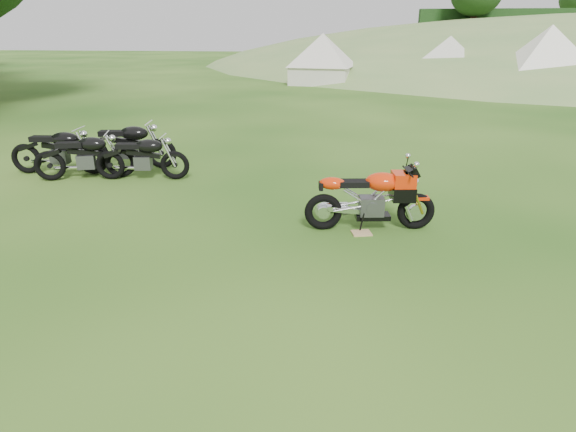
% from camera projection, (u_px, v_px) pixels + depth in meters
% --- Properties ---
extents(ground, '(120.00, 120.00, 0.00)m').
position_uv_depth(ground, '(301.00, 267.00, 5.83)').
color(ground, '#15420E').
rests_on(ground, ground).
extents(sport_motorcycle, '(1.81, 0.70, 1.06)m').
position_uv_depth(sport_motorcycle, '(371.00, 194.00, 6.76)').
color(sport_motorcycle, red).
rests_on(sport_motorcycle, ground).
extents(plywood_board, '(0.31, 0.27, 0.02)m').
position_uv_depth(plywood_board, '(361.00, 233.00, 6.78)').
color(plywood_board, tan).
rests_on(plywood_board, ground).
extents(vintage_moto_a, '(1.83, 0.93, 0.94)m').
position_uv_depth(vintage_moto_a, '(84.00, 155.00, 9.10)').
color(vintage_moto_a, black).
rests_on(vintage_moto_a, ground).
extents(vintage_moto_b, '(1.98, 0.73, 1.02)m').
position_uv_depth(vintage_moto_b, '(126.00, 144.00, 9.79)').
color(vintage_moto_b, black).
rests_on(vintage_moto_b, ground).
extents(vintage_moto_c, '(1.76, 0.61, 0.91)m').
position_uv_depth(vintage_moto_c, '(142.00, 156.00, 9.08)').
color(vintage_moto_c, black).
rests_on(vintage_moto_c, ground).
extents(vintage_moto_d, '(1.89, 0.58, 0.98)m').
position_uv_depth(vintage_moto_d, '(58.00, 150.00, 9.42)').
color(vintage_moto_d, black).
rests_on(vintage_moto_d, ground).
extents(tent_left, '(3.37, 3.37, 2.56)m').
position_uv_depth(tent_left, '(323.00, 58.00, 24.99)').
color(tent_left, beige).
rests_on(tent_left, ground).
extents(tent_mid, '(3.76, 3.76, 2.49)m').
position_uv_depth(tent_mid, '(448.00, 60.00, 24.70)').
color(tent_mid, beige).
rests_on(tent_mid, ground).
extents(tent_right, '(3.22, 3.22, 2.79)m').
position_uv_depth(tent_right, '(547.00, 60.00, 21.86)').
color(tent_right, white).
rests_on(tent_right, ground).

